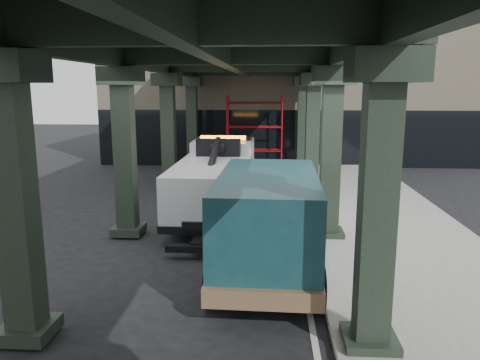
% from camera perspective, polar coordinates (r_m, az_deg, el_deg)
% --- Properties ---
extents(ground, '(90.00, 90.00, 0.00)m').
position_cam_1_polar(ground, '(12.27, -0.61, -9.94)').
color(ground, black).
rests_on(ground, ground).
extents(sidewalk, '(5.00, 40.00, 0.15)m').
position_cam_1_polar(sidewalk, '(14.56, 18.10, -6.76)').
color(sidewalk, gray).
rests_on(sidewalk, ground).
extents(lane_stripe, '(0.12, 38.00, 0.01)m').
position_cam_1_polar(lane_stripe, '(14.14, 6.94, -7.09)').
color(lane_stripe, silver).
rests_on(lane_stripe, ground).
extents(viaduct, '(7.40, 32.00, 6.40)m').
position_cam_1_polar(viaduct, '(13.51, -1.76, 15.60)').
color(viaduct, black).
rests_on(viaduct, ground).
extents(building, '(22.00, 10.00, 8.00)m').
position_cam_1_polar(building, '(31.43, 5.86, 10.36)').
color(building, '#C6B793').
rests_on(building, ground).
extents(scaffolding, '(3.08, 0.88, 4.00)m').
position_cam_1_polar(scaffolding, '(26.17, 1.80, 6.11)').
color(scaffolding, '#AE0D18').
rests_on(scaffolding, ground).
extents(tow_truck, '(2.59, 8.33, 2.71)m').
position_cam_1_polar(tow_truck, '(16.74, -2.73, 0.51)').
color(tow_truck, black).
rests_on(tow_truck, ground).
extents(towed_van, '(2.59, 6.16, 2.47)m').
position_cam_1_polar(towed_van, '(11.26, 3.45, -4.77)').
color(towed_van, '#123C42').
rests_on(towed_van, ground).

